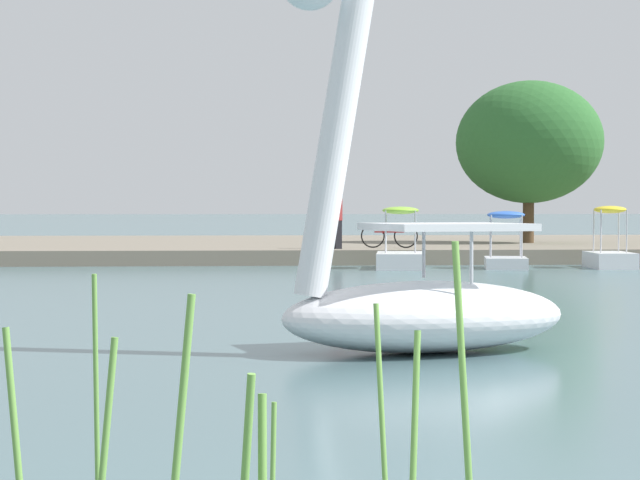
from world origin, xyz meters
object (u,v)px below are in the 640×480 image
(swan_boat, at_px, (410,276))
(tree_broadleaf_right, at_px, (529,142))
(pedal_boat_yellow, at_px, (610,252))
(person_on_path, at_px, (338,218))
(pedal_boat_blue, at_px, (506,252))
(pedal_boat_lime, at_px, (400,252))
(bicycle_parked, at_px, (389,236))

(swan_boat, relative_size, tree_broadleaf_right, 0.67)
(pedal_boat_yellow, distance_m, person_on_path, 7.71)
(pedal_boat_blue, distance_m, pedal_boat_yellow, 2.85)
(tree_broadleaf_right, bearing_deg, pedal_boat_blue, -107.61)
(pedal_boat_lime, relative_size, pedal_boat_blue, 1.24)
(swan_boat, height_order, pedal_boat_blue, swan_boat)
(pedal_boat_lime, height_order, person_on_path, person_on_path)
(swan_boat, xyz_separation_m, pedal_boat_yellow, (8.17, 18.74, -0.42))
(swan_boat, xyz_separation_m, person_on_path, (1.09, 21.68, 0.47))
(pedal_boat_yellow, relative_size, person_on_path, 1.29)
(bicycle_parked, bearing_deg, person_on_path, -156.74)
(pedal_boat_lime, xyz_separation_m, bicycle_parked, (0.16, 3.53, 0.34))
(pedal_boat_lime, relative_size, pedal_boat_yellow, 1.16)
(pedal_boat_lime, distance_m, person_on_path, 3.30)
(swan_boat, xyz_separation_m, tree_broadleaf_right, (8.01, 27.13, 2.95))
(person_on_path, bearing_deg, tree_broadleaf_right, 38.25)
(bicycle_parked, bearing_deg, pedal_boat_yellow, -33.44)
(pedal_boat_blue, height_order, pedal_boat_yellow, pedal_boat_yellow)
(tree_broadleaf_right, bearing_deg, bicycle_parked, -138.17)
(pedal_boat_yellow, bearing_deg, tree_broadleaf_right, 91.10)
(pedal_boat_blue, xyz_separation_m, bicycle_parked, (-2.64, 3.69, 0.34))
(bicycle_parked, bearing_deg, pedal_boat_lime, -92.60)
(swan_boat, height_order, bicycle_parked, swan_boat)
(pedal_boat_lime, xyz_separation_m, tree_broadleaf_right, (5.49, 8.29, 3.36))
(person_on_path, bearing_deg, swan_boat, -92.89)
(pedal_boat_yellow, xyz_separation_m, bicycle_parked, (-5.49, 3.62, 0.35))
(pedal_boat_lime, relative_size, person_on_path, 1.49)
(pedal_boat_yellow, relative_size, bicycle_parked, 1.29)
(swan_boat, bearing_deg, pedal_boat_blue, 74.08)
(tree_broadleaf_right, xyz_separation_m, person_on_path, (-6.91, -5.45, -2.48))
(swan_boat, bearing_deg, tree_broadleaf_right, 73.55)
(pedal_boat_lime, height_order, tree_broadleaf_right, tree_broadleaf_right)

